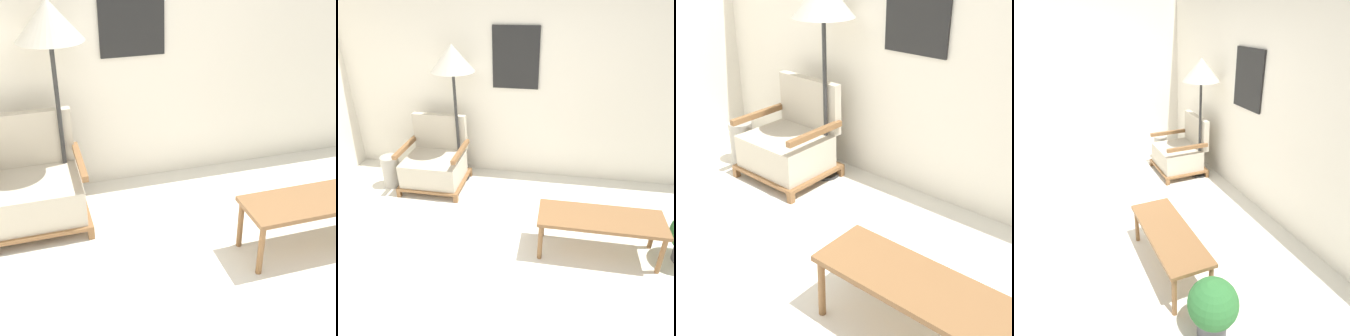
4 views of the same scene
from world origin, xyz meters
TOP-DOWN VIEW (x-y plane):
  - wall_back at (-0.00, 2.21)m, footprint 8.00×0.09m
  - armchair at (-1.08, 1.67)m, footprint 0.78×0.69m
  - floor_lamp at (-0.82, 1.88)m, footprint 0.51×0.51m
  - coffee_table at (0.90, 0.72)m, footprint 1.15×0.41m

SIDE VIEW (x-z plane):
  - armchair at x=-1.08m, z-range -0.13..0.74m
  - coffee_table at x=0.90m, z-range 0.16..0.60m
  - wall_back at x=0.00m, z-range 0.00..2.70m
  - floor_lamp at x=-0.82m, z-range 0.67..2.41m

